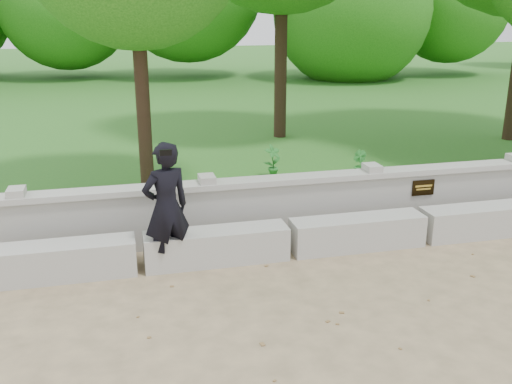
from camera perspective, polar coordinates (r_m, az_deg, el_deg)
ground at (r=7.23m, az=23.59°, el=-10.12°), size 80.00×80.00×0.00m
lawn at (r=19.67m, az=-1.48°, el=8.69°), size 40.00×22.00×0.25m
concrete_bench at (r=8.57m, az=16.25°, el=-3.32°), size 11.90×0.45×0.45m
parapet_wall at (r=9.07m, az=14.22°, el=-0.40°), size 12.50×0.35×0.90m
man_main at (r=7.19m, az=-8.96°, el=-1.59°), size 0.72×0.67×1.69m
shrub_a at (r=10.51m, az=1.70°, el=3.12°), size 0.37×0.31×0.61m
shrub_b at (r=10.57m, az=10.28°, el=2.70°), size 0.27×0.32×0.52m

